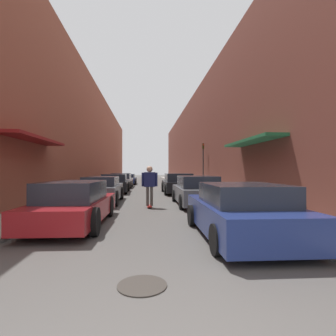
% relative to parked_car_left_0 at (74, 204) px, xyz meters
% --- Properties ---
extents(ground, '(123.54, 123.54, 0.00)m').
position_rel_parked_car_left_0_xyz_m(ground, '(2.14, 16.00, -0.63)').
color(ground, '#4C4947').
extents(curb_strip_left, '(1.80, 56.16, 0.12)m').
position_rel_parked_car_left_0_xyz_m(curb_strip_left, '(-2.00, 21.62, -0.57)').
color(curb_strip_left, gray).
rests_on(curb_strip_left, ground).
extents(curb_strip_right, '(1.80, 56.16, 0.12)m').
position_rel_parked_car_left_0_xyz_m(curb_strip_right, '(6.29, 21.62, -0.57)').
color(curb_strip_right, gray).
rests_on(curb_strip_right, ground).
extents(building_row_left, '(4.90, 56.16, 10.39)m').
position_rel_parked_car_left_0_xyz_m(building_row_left, '(-4.90, 21.61, 4.57)').
color(building_row_left, brown).
rests_on(building_row_left, ground).
extents(building_row_right, '(4.90, 56.16, 9.68)m').
position_rel_parked_car_left_0_xyz_m(building_row_right, '(9.19, 21.61, 4.21)').
color(building_row_right, brown).
rests_on(building_row_right, ground).
extents(parked_car_left_0, '(1.85, 4.53, 1.30)m').
position_rel_parked_car_left_0_xyz_m(parked_car_left_0, '(0.00, 0.00, 0.00)').
color(parked_car_left_0, maroon).
rests_on(parked_car_left_0, ground).
extents(parked_car_left_1, '(1.85, 4.49, 1.30)m').
position_rel_parked_car_left_0_xyz_m(parked_car_left_1, '(-0.06, 5.29, 0.01)').
color(parked_car_left_1, '#515459').
rests_on(parked_car_left_1, ground).
extents(parked_car_left_2, '(1.97, 4.16, 1.34)m').
position_rel_parked_car_left_0_xyz_m(parked_car_left_2, '(-0.09, 11.06, 0.02)').
color(parked_car_left_2, black).
rests_on(parked_car_left_2, ground).
extents(parked_car_left_3, '(1.99, 4.55, 1.33)m').
position_rel_parked_car_left_0_xyz_m(parked_car_left_3, '(-0.10, 16.50, 0.01)').
color(parked_car_left_3, '#B7B7BC').
rests_on(parked_car_left_3, ground).
extents(parked_car_left_4, '(2.00, 4.47, 1.17)m').
position_rel_parked_car_left_0_xyz_m(parked_car_left_4, '(0.05, 21.87, -0.05)').
color(parked_car_left_4, navy).
rests_on(parked_car_left_4, ground).
extents(parked_car_right_0, '(2.08, 4.33, 1.30)m').
position_rel_parked_car_left_0_xyz_m(parked_car_right_0, '(4.38, -1.74, -0.00)').
color(parked_car_right_0, navy).
rests_on(parked_car_right_0, ground).
extents(parked_car_right_1, '(1.95, 4.44, 1.35)m').
position_rel_parked_car_left_0_xyz_m(parked_car_right_1, '(4.45, 4.10, 0.02)').
color(parked_car_right_1, '#515459').
rests_on(parked_car_right_1, ground).
extents(parked_car_right_2, '(2.08, 4.63, 1.39)m').
position_rel_parked_car_left_0_xyz_m(parked_car_right_2, '(4.34, 10.18, 0.04)').
color(parked_car_right_2, black).
rests_on(parked_car_right_2, ground).
extents(skateboarder, '(0.69, 0.78, 1.79)m').
position_rel_parked_car_left_0_xyz_m(skateboarder, '(2.26, 3.46, 0.48)').
color(skateboarder, '#B2231E').
rests_on(skateboarder, ground).
extents(manhole_cover, '(0.70, 0.70, 0.02)m').
position_rel_parked_car_left_0_xyz_m(manhole_cover, '(2.03, -4.19, -0.62)').
color(manhole_cover, '#332D28').
rests_on(manhole_cover, ground).
extents(traffic_light, '(0.16, 0.22, 3.70)m').
position_rel_parked_car_left_0_xyz_m(traffic_light, '(6.86, 13.43, 1.76)').
color(traffic_light, '#2D2D2D').
rests_on(traffic_light, curb_strip_right).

